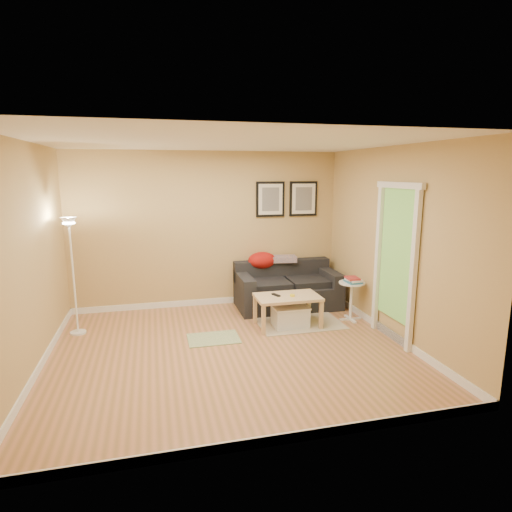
# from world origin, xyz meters

# --- Properties ---
(floor) EXTENTS (4.50, 4.50, 0.00)m
(floor) POSITION_xyz_m (0.00, 0.00, 0.00)
(floor) COLOR #B9774F
(floor) RESTS_ON ground
(ceiling) EXTENTS (4.50, 4.50, 0.00)m
(ceiling) POSITION_xyz_m (0.00, 0.00, 2.60)
(ceiling) COLOR white
(ceiling) RESTS_ON wall_back
(wall_back) EXTENTS (4.50, 0.00, 4.50)m
(wall_back) POSITION_xyz_m (0.00, 2.00, 1.30)
(wall_back) COLOR tan
(wall_back) RESTS_ON ground
(wall_front) EXTENTS (4.50, 0.00, 4.50)m
(wall_front) POSITION_xyz_m (0.00, -2.00, 1.30)
(wall_front) COLOR tan
(wall_front) RESTS_ON ground
(wall_left) EXTENTS (0.00, 4.00, 4.00)m
(wall_left) POSITION_xyz_m (-2.25, 0.00, 1.30)
(wall_left) COLOR tan
(wall_left) RESTS_ON ground
(wall_right) EXTENTS (0.00, 4.00, 4.00)m
(wall_right) POSITION_xyz_m (2.25, 0.00, 1.30)
(wall_right) COLOR tan
(wall_right) RESTS_ON ground
(baseboard_back) EXTENTS (4.50, 0.02, 0.10)m
(baseboard_back) POSITION_xyz_m (0.00, 1.99, 0.05)
(baseboard_back) COLOR white
(baseboard_back) RESTS_ON ground
(baseboard_front) EXTENTS (4.50, 0.02, 0.10)m
(baseboard_front) POSITION_xyz_m (0.00, -1.99, 0.05)
(baseboard_front) COLOR white
(baseboard_front) RESTS_ON ground
(baseboard_left) EXTENTS (0.02, 4.00, 0.10)m
(baseboard_left) POSITION_xyz_m (-2.24, 0.00, 0.05)
(baseboard_left) COLOR white
(baseboard_left) RESTS_ON ground
(baseboard_right) EXTENTS (0.02, 4.00, 0.10)m
(baseboard_right) POSITION_xyz_m (2.24, 0.00, 0.05)
(baseboard_right) COLOR white
(baseboard_right) RESTS_ON ground
(sofa) EXTENTS (1.70, 0.90, 0.75)m
(sofa) POSITION_xyz_m (1.27, 1.53, 0.38)
(sofa) COLOR black
(sofa) RESTS_ON ground
(red_throw) EXTENTS (0.48, 0.36, 0.28)m
(red_throw) POSITION_xyz_m (0.90, 1.83, 0.77)
(red_throw) COLOR #B41910
(red_throw) RESTS_ON sofa
(plaid_throw) EXTENTS (0.45, 0.32, 0.10)m
(plaid_throw) POSITION_xyz_m (1.29, 1.81, 0.78)
(plaid_throw) COLOR tan
(plaid_throw) RESTS_ON sofa
(framed_print_left) EXTENTS (0.50, 0.04, 0.60)m
(framed_print_left) POSITION_xyz_m (1.08, 1.98, 1.80)
(framed_print_left) COLOR black
(framed_print_left) RESTS_ON wall_back
(framed_print_right) EXTENTS (0.50, 0.04, 0.60)m
(framed_print_right) POSITION_xyz_m (1.68, 1.98, 1.80)
(framed_print_right) COLOR black
(framed_print_right) RESTS_ON wall_back
(area_rug) EXTENTS (1.25, 0.85, 0.01)m
(area_rug) POSITION_xyz_m (1.20, 0.73, 0.01)
(area_rug) COLOR #C4B29C
(area_rug) RESTS_ON ground
(green_runner) EXTENTS (0.70, 0.50, 0.01)m
(green_runner) POSITION_xyz_m (-0.16, 0.43, 0.01)
(green_runner) COLOR #668C4C
(green_runner) RESTS_ON ground
(coffee_table) EXTENTS (1.04, 0.77, 0.47)m
(coffee_table) POSITION_xyz_m (0.98, 0.66, 0.23)
(coffee_table) COLOR #DAB285
(coffee_table) RESTS_ON ground
(remote_control) EXTENTS (0.10, 0.17, 0.02)m
(remote_control) POSITION_xyz_m (0.82, 0.71, 0.48)
(remote_control) COLOR black
(remote_control) RESTS_ON coffee_table
(tape_roll) EXTENTS (0.07, 0.07, 0.03)m
(tape_roll) POSITION_xyz_m (1.04, 0.61, 0.48)
(tape_roll) COLOR yellow
(tape_roll) RESTS_ON coffee_table
(storage_bin) EXTENTS (0.52, 0.38, 0.32)m
(storage_bin) POSITION_xyz_m (1.02, 0.63, 0.16)
(storage_bin) COLOR white
(storage_bin) RESTS_ON ground
(side_table) EXTENTS (0.40, 0.40, 0.60)m
(side_table) POSITION_xyz_m (2.02, 0.68, 0.30)
(side_table) COLOR white
(side_table) RESTS_ON ground
(book_stack) EXTENTS (0.28, 0.32, 0.08)m
(book_stack) POSITION_xyz_m (2.03, 0.66, 0.65)
(book_stack) COLOR #2C6884
(book_stack) RESTS_ON side_table
(floor_lamp) EXTENTS (0.22, 0.22, 1.67)m
(floor_lamp) POSITION_xyz_m (-2.00, 1.10, 0.79)
(floor_lamp) COLOR white
(floor_lamp) RESTS_ON ground
(doorway) EXTENTS (0.12, 1.01, 2.13)m
(doorway) POSITION_xyz_m (2.20, -0.15, 1.02)
(doorway) COLOR white
(doorway) RESTS_ON ground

